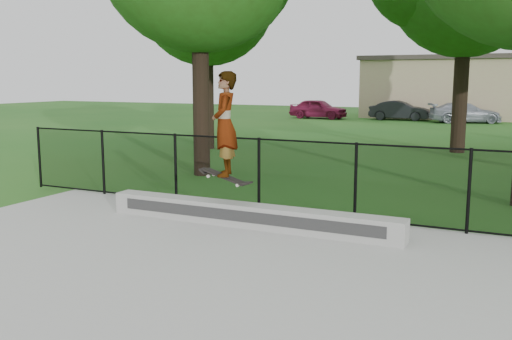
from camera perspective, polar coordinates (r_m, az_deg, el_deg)
The scene contains 7 objects.
grind_ledge at distance 10.40m, azimuth -0.79°, elevation -4.55°, with size 5.71×0.40×0.41m, color #A1A19C.
car_a at distance 39.77m, azimuth 6.25°, elevation 6.11°, with size 1.59×3.93×1.35m, color maroon.
car_b at distance 39.10m, azimuth 14.16°, elevation 5.79°, with size 1.35×3.51×1.28m, color black.
car_c at distance 37.95m, azimuth 20.18°, elevation 5.40°, with size 1.76×3.98×1.26m, color #9297A6.
skater_airborne at distance 10.29m, azimuth -3.13°, elevation 4.47°, with size 0.82×0.81×2.08m.
chainlink_fence at distance 10.81m, azimuth 9.92°, elevation -1.20°, with size 16.06×0.06×1.50m.
distant_building at distance 42.63m, azimuth 19.24°, elevation 7.86°, with size 12.40×6.40×4.30m.
Camera 1 is at (2.84, -4.36, 2.72)m, focal length 40.00 mm.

